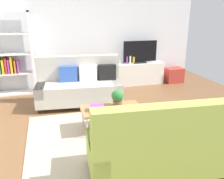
% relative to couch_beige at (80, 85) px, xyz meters
% --- Properties ---
extents(ground_plane, '(7.68, 7.68, 0.00)m').
position_rel_couch_beige_xyz_m(ground_plane, '(0.44, -1.29, -0.45)').
color(ground_plane, brown).
extents(wall_far, '(6.40, 0.12, 2.90)m').
position_rel_couch_beige_xyz_m(wall_far, '(0.44, 1.51, 1.00)').
color(wall_far, silver).
rests_on(wall_far, ground_plane).
extents(area_rug, '(2.90, 2.20, 0.01)m').
position_rel_couch_beige_xyz_m(area_rug, '(0.33, -1.62, -0.45)').
color(area_rug, tan).
rests_on(area_rug, ground_plane).
extents(couch_beige, '(1.97, 1.02, 1.10)m').
position_rel_couch_beige_xyz_m(couch_beige, '(0.00, 0.00, 0.00)').
color(couch_beige, '#B2ADA3').
rests_on(couch_beige, ground_plane).
extents(couch_green, '(1.96, 0.98, 1.10)m').
position_rel_couch_beige_xyz_m(couch_green, '(0.66, -2.84, -0.01)').
color(couch_green, '#A3BC4C').
rests_on(couch_green, ground_plane).
extents(coffee_table, '(1.10, 0.56, 0.42)m').
position_rel_couch_beige_xyz_m(coffee_table, '(0.38, -1.42, -0.06)').
color(coffee_table, '#9E7042').
rests_on(coffee_table, ground_plane).
extents(tv_console, '(1.40, 0.44, 0.64)m').
position_rel_couch_beige_xyz_m(tv_console, '(1.93, 1.17, -0.13)').
color(tv_console, silver).
rests_on(tv_console, ground_plane).
extents(tv, '(1.00, 0.20, 0.64)m').
position_rel_couch_beige_xyz_m(tv, '(1.93, 1.15, 0.50)').
color(tv, black).
rests_on(tv, tv_console).
extents(bookshelf, '(1.10, 0.36, 2.10)m').
position_rel_couch_beige_xyz_m(bookshelf, '(-1.60, 1.19, 0.52)').
color(bookshelf, white).
rests_on(bookshelf, ground_plane).
extents(storage_trunk, '(0.52, 0.40, 0.44)m').
position_rel_couch_beige_xyz_m(storage_trunk, '(3.03, 1.07, -0.23)').
color(storage_trunk, '#B2382D').
rests_on(storage_trunk, ground_plane).
extents(potted_plant, '(0.23, 0.23, 0.31)m').
position_rel_couch_beige_xyz_m(potted_plant, '(0.51, -1.35, 0.13)').
color(potted_plant, brown).
rests_on(potted_plant, coffee_table).
extents(table_book_0, '(0.26, 0.21, 0.04)m').
position_rel_couch_beige_xyz_m(table_book_0, '(0.10, -1.46, -0.01)').
color(table_book_0, purple).
rests_on(table_book_0, coffee_table).
extents(table_book_1, '(0.26, 0.21, 0.03)m').
position_rel_couch_beige_xyz_m(table_book_1, '(0.10, -1.46, 0.02)').
color(table_book_1, '#3359B2').
rests_on(table_book_1, table_book_0).
extents(table_book_2, '(0.27, 0.22, 0.03)m').
position_rel_couch_beige_xyz_m(table_book_2, '(0.10, -1.46, 0.05)').
color(table_book_2, purple).
rests_on(table_book_2, table_book_1).
extents(vase_0, '(0.12, 0.12, 0.13)m').
position_rel_couch_beige_xyz_m(vase_0, '(1.35, 1.22, 0.25)').
color(vase_0, silver).
rests_on(vase_0, tv_console).
extents(bottle_0, '(0.05, 0.05, 0.21)m').
position_rel_couch_beige_xyz_m(bottle_0, '(1.53, 1.13, 0.29)').
color(bottle_0, purple).
rests_on(bottle_0, tv_console).
extents(bottle_1, '(0.05, 0.05, 0.22)m').
position_rel_couch_beige_xyz_m(bottle_1, '(1.63, 1.13, 0.30)').
color(bottle_1, silver).
rests_on(bottle_1, tv_console).
extents(bottle_2, '(0.06, 0.06, 0.19)m').
position_rel_couch_beige_xyz_m(bottle_2, '(1.73, 1.13, 0.29)').
color(bottle_2, gold).
rests_on(bottle_2, tv_console).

